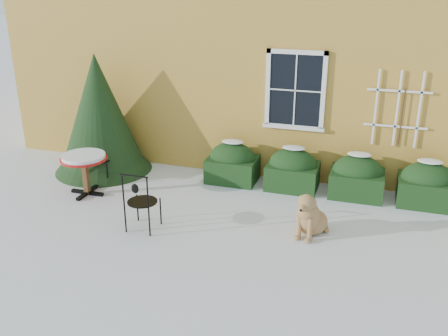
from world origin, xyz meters
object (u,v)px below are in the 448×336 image
(evergreen_shrub, at_px, (100,125))
(dog, at_px, (310,217))
(patio_chair_far, at_px, (100,157))
(patio_chair_near, at_px, (141,201))
(bistro_table, at_px, (84,161))

(evergreen_shrub, height_order, dog, evergreen_shrub)
(patio_chair_far, distance_m, dog, 4.80)
(patio_chair_near, bearing_deg, patio_chair_far, -43.33)
(bistro_table, relative_size, patio_chair_near, 0.84)
(patio_chair_far, bearing_deg, dog, -28.00)
(patio_chair_far, bearing_deg, patio_chair_near, -58.37)
(patio_chair_near, distance_m, patio_chair_far, 2.57)
(bistro_table, xyz_separation_m, patio_chair_far, (-0.12, 0.75, -0.19))
(evergreen_shrub, bearing_deg, patio_chair_far, -64.96)
(evergreen_shrub, height_order, patio_chair_near, evergreen_shrub)
(patio_chair_near, bearing_deg, bistro_table, -30.05)
(bistro_table, bearing_deg, dog, -4.27)
(patio_chair_near, xyz_separation_m, patio_chair_far, (-1.87, 1.77, -0.03))
(patio_chair_far, bearing_deg, evergreen_shrub, 100.21)
(bistro_table, bearing_deg, patio_chair_near, -30.27)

